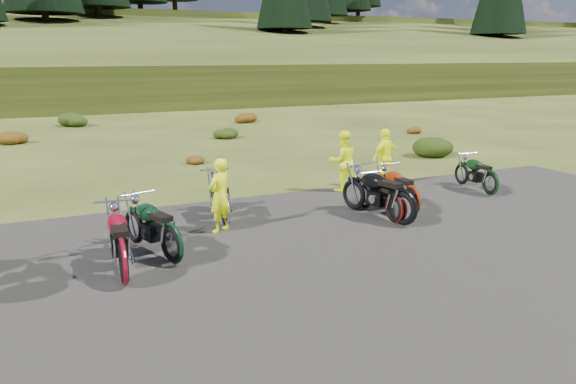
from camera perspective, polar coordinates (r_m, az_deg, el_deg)
name	(u,v)px	position (r m, az deg, el deg)	size (l,w,h in m)	color
ground	(332,240)	(11.61, 4.52, -4.92)	(300.00, 300.00, 0.00)	#314115
gravel_pad	(388,274)	(10.02, 10.12, -8.21)	(20.00, 12.00, 0.04)	black
hill_slope	(88,92)	(59.94, -19.67, 9.53)	(300.00, 46.00, 3.00)	#2B3612
hill_plateau	(57,73)	(119.76, -22.44, 11.08)	(300.00, 90.00, 9.17)	#2B3612
shrub_2	(12,135)	(26.41, -26.26, 5.18)	(1.30, 1.30, 0.77)	#682E0D
shrub_3	(75,118)	(31.72, -20.85, 7.07)	(1.56, 1.56, 0.92)	black
shrub_4	(193,158)	(19.74, -9.58, 3.47)	(0.77, 0.77, 0.45)	#682E0D
shrub_5	(225,132)	(25.57, -6.44, 6.10)	(1.03, 1.03, 0.61)	black
shrub_6	(244,116)	(31.48, -4.45, 7.74)	(1.30, 1.30, 0.77)	#682E0D
shrub_7	(434,143)	(21.82, 14.66, 4.82)	(1.56, 1.56, 0.92)	black
shrub_8	(411,129)	(27.76, 12.42, 6.31)	(0.77, 0.77, 0.45)	#682E0D
motorcycle_1	(125,286)	(9.78, -16.21, -9.14)	(2.22, 0.74, 1.16)	maroon
motorcycle_2	(173,265)	(10.49, -11.62, -7.26)	(2.16, 0.72, 1.13)	black
motorcycle_3	(226,228)	(12.47, -6.36, -3.62)	(2.09, 0.70, 1.10)	#A9AAAE
motorcycle_4	(393,224)	(12.89, 10.67, -3.20)	(1.89, 0.63, 0.99)	#490F0C
motorcycle_5	(402,226)	(12.75, 11.49, -3.43)	(2.33, 0.78, 1.22)	black
motorcycle_6	(410,217)	(13.50, 12.32, -2.49)	(2.06, 0.69, 1.08)	maroon
motorcycle_7	(489,196)	(16.06, 19.76, -0.39)	(1.91, 0.64, 1.00)	black
person_middle	(220,197)	(11.94, -6.95, -0.48)	(0.58, 0.38, 1.59)	#EFFF0D
person_right_a	(343,162)	(15.50, 5.57, 3.05)	(0.81, 0.63, 1.67)	#EFFF0D
person_right_b	(385,158)	(16.28, 9.83, 3.39)	(0.97, 0.40, 1.65)	#EFFF0D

